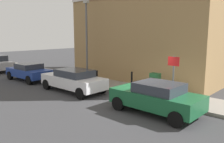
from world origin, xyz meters
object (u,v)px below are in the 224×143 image
(bollard_far_kerb, at_px, (97,78))
(bollard_near_cabinet, at_px, (132,79))
(car_green, at_px, (156,97))
(street_sign, at_px, (173,72))
(car_white, at_px, (73,80))
(utility_cabinet, at_px, (155,84))
(lamppost, at_px, (87,37))
(car_blue, at_px, (29,71))

(bollard_far_kerb, bearing_deg, bollard_near_cabinet, -60.78)
(car_green, xyz_separation_m, street_sign, (1.53, 0.02, 0.92))
(car_white, height_order, street_sign, street_sign)
(bollard_near_cabinet, relative_size, street_sign, 0.45)
(utility_cabinet, distance_m, bollard_near_cabinet, 1.75)
(car_green, height_order, bollard_near_cabinet, car_green)
(car_white, relative_size, lamppost, 0.78)
(car_green, relative_size, bollard_near_cabinet, 3.89)
(car_white, bearing_deg, street_sign, -165.11)
(car_blue, relative_size, lamppost, 0.70)
(car_white, xyz_separation_m, street_sign, (1.54, -5.84, 0.93))
(utility_cabinet, relative_size, bollard_near_cabinet, 1.11)
(car_green, bearing_deg, street_sign, -88.45)
(car_blue, distance_m, lamppost, 5.19)
(car_green, distance_m, lamppost, 8.41)
(car_blue, xyz_separation_m, bollard_near_cabinet, (2.76, -7.69, 0.02))
(lamppost, bearing_deg, utility_cabinet, -90.97)
(utility_cabinet, bearing_deg, bollard_near_cabinet, 86.72)
(car_green, distance_m, street_sign, 1.79)
(street_sign, bearing_deg, car_white, 104.76)
(car_green, xyz_separation_m, car_white, (-0.01, 5.86, -0.01))
(car_green, xyz_separation_m, bollard_near_cabinet, (2.64, 3.40, -0.04))
(car_white, distance_m, car_blue, 5.23)
(bollard_near_cabinet, bearing_deg, utility_cabinet, -93.28)
(utility_cabinet, relative_size, lamppost, 0.20)
(bollard_far_kerb, height_order, lamppost, lamppost)
(street_sign, bearing_deg, lamppost, 81.61)
(car_green, relative_size, street_sign, 1.76)
(car_green, bearing_deg, car_blue, 1.48)
(car_blue, bearing_deg, car_green, 179.16)
(utility_cabinet, distance_m, bollard_far_kerb, 3.86)
(car_green, relative_size, bollard_far_kerb, 3.89)
(car_white, xyz_separation_m, lamppost, (2.65, 1.71, 2.57))
(car_green, height_order, street_sign, street_sign)
(car_blue, xyz_separation_m, street_sign, (1.65, -11.07, 0.97))
(car_white, bearing_deg, lamppost, -57.09)
(car_white, height_order, bollard_near_cabinet, car_white)
(car_green, bearing_deg, lamppost, -18.40)
(car_white, xyz_separation_m, bollard_far_kerb, (1.55, -0.48, -0.03))
(bollard_near_cabinet, bearing_deg, car_green, -127.90)
(lamppost, bearing_deg, car_blue, 128.11)
(bollard_near_cabinet, bearing_deg, lamppost, 90.00)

